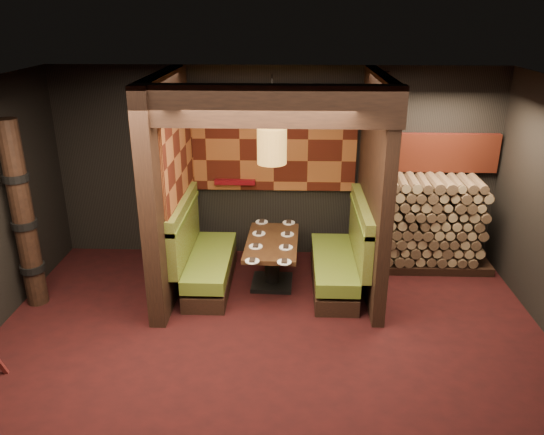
% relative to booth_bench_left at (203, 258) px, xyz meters
% --- Properties ---
extents(floor, '(6.50, 5.50, 0.02)m').
position_rel_booth_bench_left_xyz_m(floor, '(0.96, -1.65, -0.41)').
color(floor, black).
rests_on(floor, ground).
extents(ceiling, '(6.50, 5.50, 0.02)m').
position_rel_booth_bench_left_xyz_m(ceiling, '(0.96, -1.65, 2.46)').
color(ceiling, black).
rests_on(ceiling, ground).
extents(wall_back, '(6.50, 0.02, 2.85)m').
position_rel_booth_bench_left_xyz_m(wall_back, '(0.96, 1.11, 1.02)').
color(wall_back, black).
rests_on(wall_back, ground).
extents(partition_left, '(0.20, 2.20, 2.85)m').
position_rel_booth_bench_left_xyz_m(partition_left, '(-0.39, -0.00, 1.02)').
color(partition_left, black).
rests_on(partition_left, floor).
extents(partition_right, '(0.15, 2.10, 2.85)m').
position_rel_booth_bench_left_xyz_m(partition_right, '(2.26, 0.05, 1.02)').
color(partition_right, black).
rests_on(partition_right, floor).
extents(header_beam, '(2.85, 0.18, 0.44)m').
position_rel_booth_bench_left_xyz_m(header_beam, '(0.94, -0.95, 2.23)').
color(header_beam, black).
rests_on(header_beam, partition_left).
extents(tapa_back_panel, '(2.40, 0.06, 1.55)m').
position_rel_booth_bench_left_xyz_m(tapa_back_panel, '(0.94, 1.06, 1.42)').
color(tapa_back_panel, brown).
rests_on(tapa_back_panel, wall_back).
extents(tapa_side_panel, '(0.04, 1.85, 1.45)m').
position_rel_booth_bench_left_xyz_m(tapa_side_panel, '(-0.27, 0.17, 1.45)').
color(tapa_side_panel, brown).
rests_on(tapa_side_panel, partition_left).
extents(lacquer_shelf, '(0.60, 0.12, 0.07)m').
position_rel_booth_bench_left_xyz_m(lacquer_shelf, '(0.36, 1.00, 0.78)').
color(lacquer_shelf, '#620911').
rests_on(lacquer_shelf, wall_back).
extents(booth_bench_left, '(0.68, 1.60, 1.14)m').
position_rel_booth_bench_left_xyz_m(booth_bench_left, '(0.00, 0.00, 0.00)').
color(booth_bench_left, black).
rests_on(booth_bench_left, floor).
extents(booth_bench_right, '(0.68, 1.60, 1.14)m').
position_rel_booth_bench_left_xyz_m(booth_bench_right, '(1.89, 0.00, 0.00)').
color(booth_bench_right, black).
rests_on(booth_bench_right, floor).
extents(dining_table, '(0.73, 1.28, 0.67)m').
position_rel_booth_bench_left_xyz_m(dining_table, '(0.95, 0.03, 0.03)').
color(dining_table, black).
rests_on(dining_table, floor).
extents(place_settings, '(0.62, 1.49, 0.03)m').
position_rel_booth_bench_left_xyz_m(place_settings, '(0.95, 0.03, 0.28)').
color(place_settings, white).
rests_on(place_settings, dining_table).
extents(pendant_lamp, '(0.37, 0.37, 1.10)m').
position_rel_booth_bench_left_xyz_m(pendant_lamp, '(0.95, -0.02, 1.58)').
color(pendant_lamp, '#A67833').
rests_on(pendant_lamp, ceiling).
extents(totem_column, '(0.31, 0.31, 2.40)m').
position_rel_booth_bench_left_xyz_m(totem_column, '(-2.09, -0.55, 0.79)').
color(totem_column, black).
rests_on(totem_column, floor).
extents(firewood_stack, '(1.73, 0.70, 1.36)m').
position_rel_booth_bench_left_xyz_m(firewood_stack, '(3.25, 0.70, 0.28)').
color(firewood_stack, black).
rests_on(firewood_stack, floor).
extents(mosaic_header, '(1.83, 0.10, 0.56)m').
position_rel_booth_bench_left_xyz_m(mosaic_header, '(3.25, 1.03, 1.24)').
color(mosaic_header, maroon).
rests_on(mosaic_header, wall_back).
extents(bay_front_post, '(0.08, 0.08, 2.85)m').
position_rel_booth_bench_left_xyz_m(bay_front_post, '(2.35, 0.31, 1.02)').
color(bay_front_post, black).
rests_on(bay_front_post, floor).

